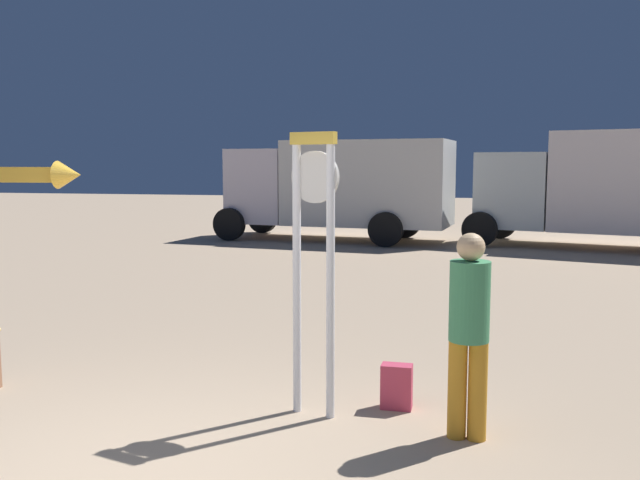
# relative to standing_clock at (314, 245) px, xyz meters

# --- Properties ---
(standing_clock) EXTENTS (0.42, 0.19, 2.37)m
(standing_clock) POSITION_rel_standing_clock_xyz_m (0.00, 0.00, 0.00)
(standing_clock) COLOR white
(standing_clock) RESTS_ON ground_plane
(arrow_sign) EXTENTS (1.02, 0.27, 2.28)m
(arrow_sign) POSITION_rel_standing_clock_xyz_m (-2.77, -0.04, 0.10)
(arrow_sign) COLOR #9C6849
(arrow_sign) RESTS_ON ground_plane
(person_near_clock) EXTENTS (0.31, 0.31, 1.60)m
(person_near_clock) POSITION_rel_standing_clock_xyz_m (1.27, -0.23, -0.55)
(person_near_clock) COLOR orange
(person_near_clock) RESTS_ON ground_plane
(backpack) EXTENTS (0.27, 0.19, 0.39)m
(backpack) POSITION_rel_standing_clock_xyz_m (0.67, 0.30, -1.25)
(backpack) COLOR #C83C57
(backpack) RESTS_ON ground_plane
(box_truck_near) EXTENTS (7.22, 3.99, 2.92)m
(box_truck_near) POSITION_rel_standing_clock_xyz_m (4.76, 12.64, 0.16)
(box_truck_near) COLOR silver
(box_truck_near) RESTS_ON ground_plane
(box_truck_far) EXTENTS (6.58, 3.06, 2.75)m
(box_truck_far) POSITION_rel_standing_clock_xyz_m (-2.45, 13.08, 0.10)
(box_truck_far) COLOR silver
(box_truck_far) RESTS_ON ground_plane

